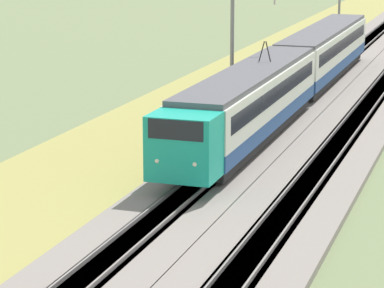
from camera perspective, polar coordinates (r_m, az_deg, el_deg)
ballast_main at (r=57.81m, az=6.82°, el=2.80°), size 240.00×4.40×0.30m
ballast_adjacent at (r=57.11m, az=11.11°, el=2.50°), size 240.00×4.40×0.30m
track_main at (r=57.81m, az=6.82°, el=2.81°), size 240.00×1.57×0.45m
track_adjacent at (r=57.10m, az=11.11°, el=2.51°), size 240.00×1.57×0.45m
grass_verge at (r=59.28m, az=1.21°, el=3.07°), size 240.00×8.12×0.12m
passenger_train at (r=55.01m, az=6.34°, el=4.55°), size 41.58×2.85×4.96m
catenary_mast_mid at (r=51.48m, az=2.60°, el=5.98°), size 0.22×2.56×7.87m
catenary_mast_far at (r=86.48m, az=9.28°, el=8.89°), size 0.22×2.56×7.84m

